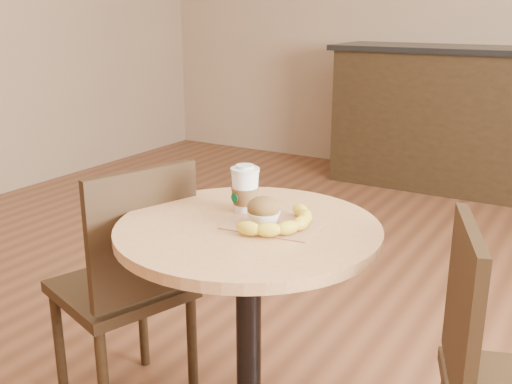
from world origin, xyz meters
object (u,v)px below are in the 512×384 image
chair_left (129,282)px  banana (283,221)px  coffee_cup (245,191)px  chair_right (503,383)px  cafe_table (249,298)px  muffin (264,212)px

chair_left → banana: chair_left is taller
coffee_cup → banana: size_ratio=0.52×
chair_right → coffee_cup: bearing=68.1°
cafe_table → coffee_cup: coffee_cup is taller
cafe_table → banana: 0.25m
cafe_table → chair_left: bearing=179.3°
chair_left → cafe_table: bearing=107.5°
muffin → coffee_cup: bearing=142.4°
coffee_cup → muffin: bearing=-21.0°
chair_right → muffin: chair_right is taller
muffin → banana: bearing=21.1°
coffee_cup → banana: 0.17m
coffee_cup → banana: coffee_cup is taller
muffin → cafe_table: bearing=-171.5°
muffin → banana: size_ratio=0.34×
cafe_table → muffin: size_ratio=8.43×
chair_right → muffin: 0.70m
cafe_table → coffee_cup: size_ratio=5.58×
cafe_table → muffin: (0.04, 0.01, 0.26)m
chair_left → muffin: (0.49, 0.00, 0.32)m
chair_left → muffin: 0.58m
muffin → chair_right: bearing=5.3°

